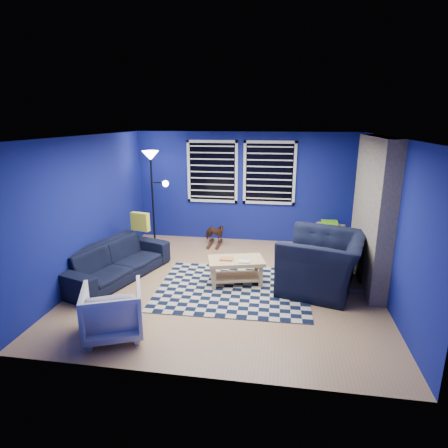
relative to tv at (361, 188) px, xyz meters
name	(u,v)px	position (x,y,z in m)	size (l,w,h in m)	color
floor	(229,283)	(-2.45, -2.00, -1.40)	(5.00, 5.00, 0.00)	tan
ceiling	(229,137)	(-2.45, -2.00, 1.10)	(5.00, 5.00, 0.00)	white
wall_back	(245,188)	(-2.45, 0.50, -0.15)	(5.00, 5.00, 0.00)	navy
wall_left	(89,208)	(-4.95, -2.00, -0.15)	(5.00, 5.00, 0.00)	navy
wall_right	(388,220)	(0.05, -2.00, -0.15)	(5.00, 5.00, 0.00)	navy
fireplace	(371,215)	(-0.09, -1.50, -0.20)	(0.65, 2.00, 2.50)	gray
window_left	(212,172)	(-3.20, 0.46, 0.20)	(1.17, 0.06, 1.42)	black
window_right	(269,173)	(-1.90, 0.46, 0.20)	(1.17, 0.06, 1.42)	black
tv	(361,188)	(0.00, 0.00, 0.00)	(0.07, 1.00, 0.58)	black
rug	(233,288)	(-2.35, -2.21, -1.39)	(2.50, 2.00, 0.02)	black
sofa	(115,261)	(-4.48, -2.10, -1.08)	(0.85, 2.18, 0.64)	black
armchair_big	(322,262)	(-0.88, -1.95, -0.93)	(1.26, 1.44, 0.94)	black
armchair_bent	(113,311)	(-3.71, -3.84, -1.05)	(0.74, 0.76, 0.69)	gray
rocking_horse	(215,233)	(-3.06, -0.04, -1.11)	(0.51, 0.23, 0.43)	#422A15
coffee_table	(236,266)	(-2.33, -1.99, -1.08)	(1.05, 0.76, 0.47)	tan
cabinet	(329,236)	(-0.53, 0.25, -1.13)	(0.72, 0.61, 0.60)	tan
floor_lamp	(152,169)	(-4.42, -0.13, 0.32)	(0.57, 0.35, 2.10)	black
throw_pillow	(140,222)	(-4.33, -1.20, -0.58)	(0.38, 0.11, 0.36)	yellow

